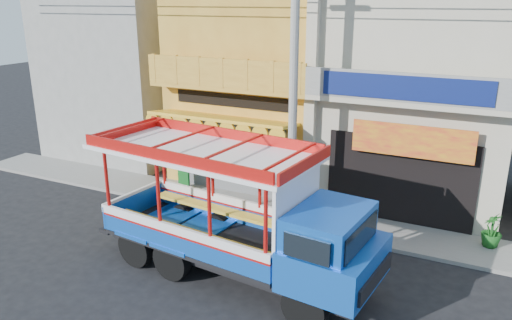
{
  "coord_description": "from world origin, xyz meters",
  "views": [
    {
      "loc": [
        4.39,
        -10.3,
        6.98
      ],
      "look_at": [
        -1.84,
        2.5,
        2.36
      ],
      "focal_mm": 35.0,
      "sensor_mm": 36.0,
      "label": 1
    }
  ],
  "objects_px": {
    "green_sign": "(184,180)",
    "potted_plant_a": "(353,212)",
    "songthaew_truck": "(252,220)",
    "potted_plant_c": "(492,230)",
    "utility_pole": "(299,69)"
  },
  "relations": [
    {
      "from": "songthaew_truck",
      "to": "potted_plant_c",
      "type": "distance_m",
      "value": 7.19
    },
    {
      "from": "utility_pole",
      "to": "potted_plant_a",
      "type": "height_order",
      "value": "utility_pole"
    },
    {
      "from": "potted_plant_a",
      "to": "potted_plant_c",
      "type": "distance_m",
      "value": 4.01
    },
    {
      "from": "utility_pole",
      "to": "potted_plant_c",
      "type": "bearing_deg",
      "value": 10.86
    },
    {
      "from": "utility_pole",
      "to": "potted_plant_c",
      "type": "xyz_separation_m",
      "value": [
        5.66,
        1.09,
        -4.41
      ]
    },
    {
      "from": "utility_pole",
      "to": "songthaew_truck",
      "type": "xyz_separation_m",
      "value": [
        0.18,
        -3.43,
        -3.3
      ]
    },
    {
      "from": "potted_plant_a",
      "to": "green_sign",
      "type": "bearing_deg",
      "value": 129.41
    },
    {
      "from": "songthaew_truck",
      "to": "potted_plant_a",
      "type": "bearing_deg",
      "value": 70.41
    },
    {
      "from": "green_sign",
      "to": "potted_plant_a",
      "type": "distance_m",
      "value": 6.56
    },
    {
      "from": "utility_pole",
      "to": "songthaew_truck",
      "type": "distance_m",
      "value": 4.77
    },
    {
      "from": "potted_plant_c",
      "to": "utility_pole",
      "type": "bearing_deg",
      "value": -78.51
    },
    {
      "from": "utility_pole",
      "to": "potted_plant_a",
      "type": "bearing_deg",
      "value": 24.12
    },
    {
      "from": "songthaew_truck",
      "to": "potted_plant_c",
      "type": "height_order",
      "value": "songthaew_truck"
    },
    {
      "from": "green_sign",
      "to": "potted_plant_a",
      "type": "bearing_deg",
      "value": -2.43
    },
    {
      "from": "potted_plant_c",
      "to": "green_sign",
      "type": "bearing_deg",
      "value": -89.03
    }
  ]
}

